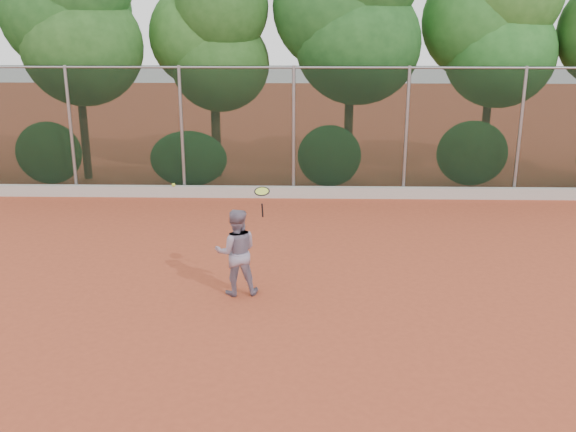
{
  "coord_description": "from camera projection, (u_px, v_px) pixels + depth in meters",
  "views": [
    {
      "loc": [
        0.27,
        -10.02,
        4.62
      ],
      "look_at": [
        0.0,
        1.0,
        1.25
      ],
      "focal_mm": 40.0,
      "sensor_mm": 36.0,
      "label": 1
    }
  ],
  "objects": [
    {
      "name": "tennis_ball_in_flight",
      "position": [
        174.0,
        185.0,
        10.88
      ],
      "size": [
        0.06,
        0.06,
        0.06
      ],
      "color": "#B9CA2E",
      "rests_on": "ground"
    },
    {
      "name": "concrete_curb",
      "position": [
        293.0,
        192.0,
        17.42
      ],
      "size": [
        24.0,
        0.2,
        0.3
      ],
      "primitive_type": "cube",
      "color": "#BBB5AD",
      "rests_on": "ground"
    },
    {
      "name": "tennis_player",
      "position": [
        236.0,
        252.0,
        11.12
      ],
      "size": [
        0.82,
        0.68,
        1.54
      ],
      "primitive_type": "imported",
      "rotation": [
        0.0,
        0.0,
        3.28
      ],
      "color": "gray",
      "rests_on": "ground"
    },
    {
      "name": "foliage_backdrop",
      "position": [
        276.0,
        28.0,
        18.25
      ],
      "size": [
        23.7,
        3.63,
        7.55
      ],
      "color": "#3F2D18",
      "rests_on": "ground"
    },
    {
      "name": "ground",
      "position": [
        287.0,
        303.0,
        10.94
      ],
      "size": [
        80.0,
        80.0,
        0.0
      ],
      "primitive_type": "plane",
      "color": "#A94428",
      "rests_on": "ground"
    },
    {
      "name": "tennis_racket",
      "position": [
        262.0,
        194.0,
        10.75
      ],
      "size": [
        0.28,
        0.27,
        0.54
      ],
      "color": "black",
      "rests_on": "ground"
    },
    {
      "name": "chainlink_fence",
      "position": [
        294.0,
        128.0,
        17.09
      ],
      "size": [
        24.09,
        0.09,
        3.5
      ],
      "color": "black",
      "rests_on": "ground"
    }
  ]
}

